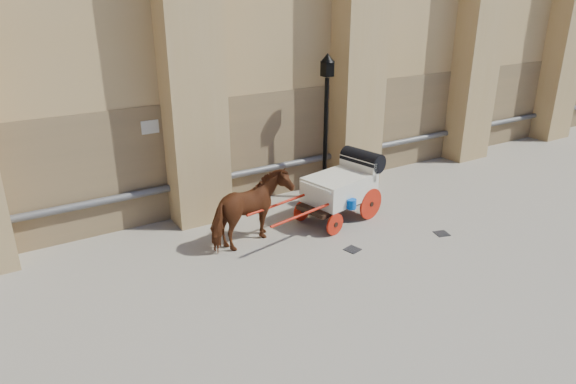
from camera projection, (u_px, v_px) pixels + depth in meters
ground at (311, 267)px, 11.02m from camera, size 90.00×90.00×0.00m
horse at (251, 211)px, 11.72m from camera, size 2.19×1.42×1.71m
carriage at (343, 185)px, 13.12m from camera, size 3.95×1.75×1.67m
street_lamp at (326, 124)px, 13.95m from camera, size 0.38×0.38×4.02m
drain_grate_near at (352, 249)px, 11.77m from camera, size 0.39×0.39×0.01m
drain_grate_far at (442, 234)px, 12.52m from camera, size 0.40×0.40×0.01m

